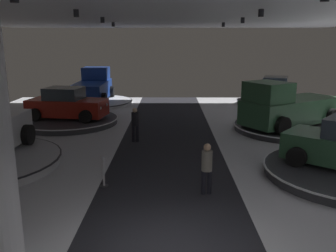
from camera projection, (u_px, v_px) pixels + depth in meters
The scene contains 11 objects.
display_platform_far_left at pixel (68, 121), 19.87m from camera, with size 5.50×5.50×0.32m.
display_car_far_left at pixel (67, 104), 19.67m from camera, with size 4.43×2.74×1.71m.
display_platform_deep_right at pixel (274, 103), 25.47m from camera, with size 5.30×5.30×0.36m.
display_car_deep_right at pixel (275, 90), 25.23m from camera, with size 3.26×4.56×1.71m.
display_platform_far_right at pixel (289, 127), 18.39m from camera, with size 5.68×5.68×0.30m.
pickup_truck_far_right at pixel (286, 107), 17.98m from camera, with size 5.61×4.62×2.30m.
display_platform_deep_left at pixel (93, 102), 26.20m from camera, with size 5.84×5.84×0.23m.
pickup_truck_deep_left at pixel (93, 87), 26.27m from camera, with size 2.67×5.32×2.30m.
visitor_walking_near at pixel (135, 123), 16.16m from camera, with size 0.32×0.32×1.59m.
visitor_walking_far at pixel (207, 166), 10.60m from camera, with size 0.32×0.32×1.59m.
stanchion_a at pixel (104, 176), 11.26m from camera, with size 0.28×0.28×1.01m.
Camera 1 is at (0.07, -6.80, 4.53)m, focal length 38.11 mm.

